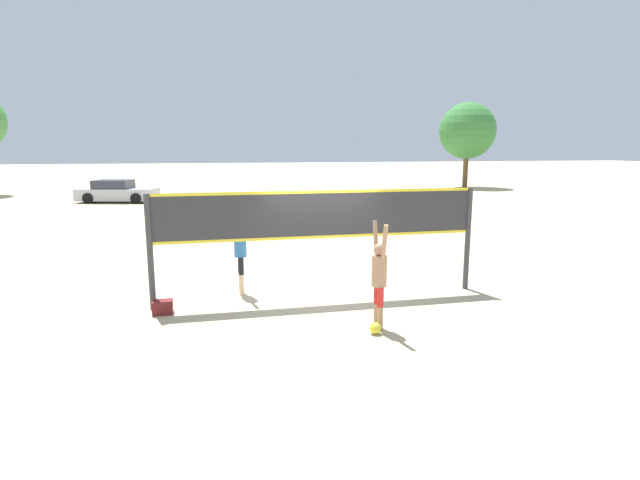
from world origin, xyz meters
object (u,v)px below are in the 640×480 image
(gear_bag, at_px, (163,307))
(parked_car_mid, at_px, (117,192))
(tree_left_cluster, at_px, (467,131))
(player_spiker, at_px, (379,274))
(volleyball, at_px, (375,328))
(volleyball_net, at_px, (320,224))
(player_blocker, at_px, (240,245))

(gear_bag, relative_size, parked_car_mid, 0.08)
(tree_left_cluster, bearing_deg, parked_car_mid, -167.40)
(player_spiker, height_order, tree_left_cluster, tree_left_cluster)
(volleyball, bearing_deg, tree_left_cluster, 58.86)
(gear_bag, bearing_deg, tree_left_cluster, 51.96)
(volleyball_net, xyz_separation_m, player_blocker, (-1.69, 0.73, -0.54))
(volleyball, bearing_deg, parked_car_mid, 108.74)
(volleyball_net, height_order, player_blocker, volleyball_net)
(volleyball, xyz_separation_m, gear_bag, (-3.85, 2.02, 0.03))
(gear_bag, xyz_separation_m, parked_car_mid, (-4.46, 22.48, 0.48))
(tree_left_cluster, bearing_deg, gear_bag, -128.04)
(volleyball, height_order, parked_car_mid, parked_car_mid)
(parked_car_mid, relative_size, tree_left_cluster, 0.71)
(volleyball, relative_size, parked_car_mid, 0.04)
(volleyball_net, distance_m, volleyball, 2.87)
(player_spiker, bearing_deg, gear_bag, 66.23)
(player_blocker, height_order, gear_bag, player_blocker)
(player_blocker, bearing_deg, volleyball, 35.39)
(player_spiker, distance_m, player_blocker, 3.66)
(volleyball_net, bearing_deg, volleyball, -78.07)
(player_blocker, bearing_deg, parked_car_mid, -164.05)
(player_spiker, relative_size, parked_car_mid, 0.40)
(volleyball, xyz_separation_m, tree_left_cluster, (18.41, 30.47, 4.56))
(player_spiker, height_order, player_blocker, player_blocker)
(player_spiker, xyz_separation_m, player_blocker, (-2.33, 2.82, 0.09))
(volleyball, distance_m, gear_bag, 4.35)
(volleyball_net, relative_size, gear_bag, 18.54)
(tree_left_cluster, bearing_deg, player_spiker, -121.16)
(volleyball, bearing_deg, volleyball_net, 101.93)
(player_blocker, bearing_deg, volleyball_net, 66.60)
(volleyball_net, distance_m, player_blocker, 1.92)
(volleyball, relative_size, gear_bag, 0.55)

